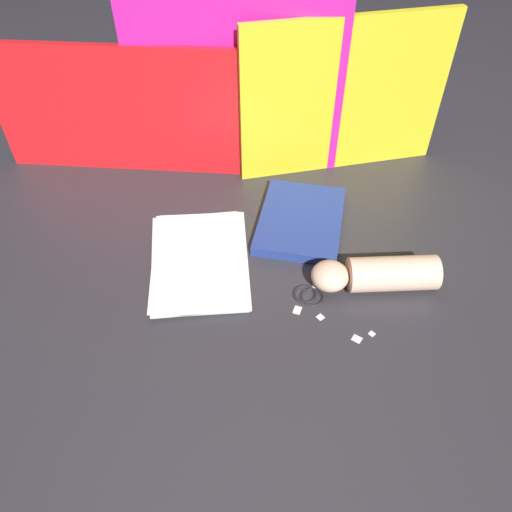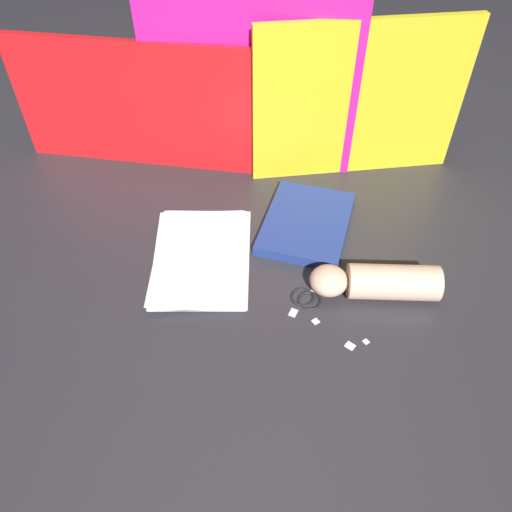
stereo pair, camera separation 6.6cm
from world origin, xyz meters
TOP-DOWN VIEW (x-y plane):
  - ground_plane at (0.00, 0.00)m, footprint 6.00×6.00m
  - backdrop_panel_left at (-0.28, 0.41)m, footprint 0.73×0.10m
  - backdrop_panel_center at (-0.00, 0.41)m, footprint 0.55×0.03m
  - backdrop_panel_right at (0.28, 0.41)m, footprint 0.55×0.13m
  - paper_stack at (-0.09, 0.02)m, footprint 0.24×0.35m
  - book_closed at (0.16, 0.15)m, footprint 0.26×0.31m
  - scissors at (0.16, -0.07)m, footprint 0.13×0.15m
  - hand_forearm at (0.30, -0.06)m, footprint 0.28×0.09m
  - paper_scrap_near at (0.13, -0.13)m, footprint 0.02×0.03m
  - paper_scrap_mid at (0.27, -0.19)m, footprint 0.02×0.02m
  - paper_scrap_far at (0.24, -0.20)m, footprint 0.03×0.02m
  - paper_scrap_side at (0.17, -0.15)m, footprint 0.02×0.02m

SIDE VIEW (x-z plane):
  - ground_plane at x=0.00m, z-range 0.00..0.00m
  - paper_scrap_mid at x=0.27m, z-range 0.00..0.00m
  - paper_scrap_near at x=0.13m, z-range 0.00..0.00m
  - paper_scrap_far at x=0.24m, z-range 0.00..0.00m
  - paper_scrap_side at x=0.17m, z-range 0.00..0.00m
  - scissors at x=0.16m, z-range 0.00..0.01m
  - paper_stack at x=-0.09m, z-range 0.00..0.02m
  - book_closed at x=0.16m, z-range 0.00..0.03m
  - hand_forearm at x=0.30m, z-range 0.00..0.08m
  - backdrop_panel_left at x=-0.28m, z-range 0.00..0.35m
  - backdrop_panel_right at x=0.28m, z-range 0.00..0.42m
  - backdrop_panel_center at x=0.00m, z-range 0.00..0.53m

